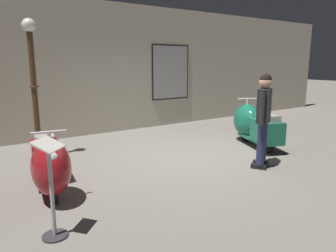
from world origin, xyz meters
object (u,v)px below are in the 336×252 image
(scooter_1, at_px, (252,124))
(visitor_0, at_px, (264,114))
(scooter_0, at_px, (49,164))
(lamppost, at_px, (34,89))
(info_stanchion, at_px, (52,198))

(scooter_1, relative_size, visitor_0, 1.06)
(scooter_0, distance_m, scooter_1, 4.64)
(lamppost, bearing_deg, scooter_0, -97.70)
(visitor_0, relative_size, info_stanchion, 1.53)
(scooter_1, distance_m, visitor_0, 1.72)
(visitor_0, height_order, info_stanchion, visitor_0)
(scooter_1, relative_size, info_stanchion, 1.62)
(lamppost, distance_m, info_stanchion, 3.37)
(info_stanchion, bearing_deg, lamppost, 80.47)
(visitor_0, bearing_deg, scooter_1, -74.86)
(info_stanchion, bearing_deg, scooter_1, 17.12)
(scooter_1, relative_size, lamppost, 0.67)
(lamppost, xyz_separation_m, visitor_0, (3.23, -2.89, -0.40))
(scooter_0, height_order, info_stanchion, info_stanchion)
(scooter_0, relative_size, scooter_1, 0.94)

